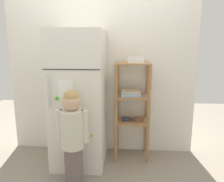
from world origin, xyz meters
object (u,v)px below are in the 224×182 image
object	(u,v)px
child_standing	(72,129)
fruit_bin	(135,60)
pantry_shelf_unit	(132,102)
refrigerator	(79,99)

from	to	relation	value
child_standing	fruit_bin	world-z (taller)	fruit_bin
pantry_shelf_unit	fruit_bin	world-z (taller)	fruit_bin
child_standing	refrigerator	bearing A→B (deg)	93.40
refrigerator	child_standing	bearing A→B (deg)	-86.60
refrigerator	fruit_bin	size ratio (longest dim) A/B	8.49
refrigerator	pantry_shelf_unit	world-z (taller)	refrigerator
pantry_shelf_unit	fruit_bin	bearing A→B (deg)	2.35
refrigerator	fruit_bin	xyz separation A→B (m)	(0.69, 0.16, 0.47)
refrigerator	pantry_shelf_unit	distance (m)	0.68
refrigerator	child_standing	world-z (taller)	refrigerator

